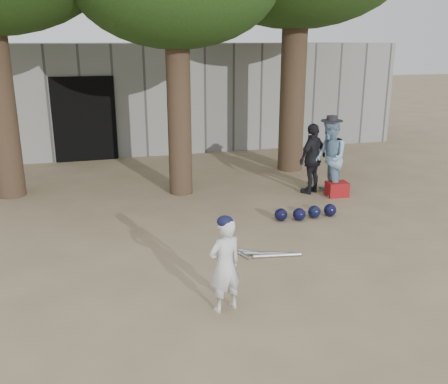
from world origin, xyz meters
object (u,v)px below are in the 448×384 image
object	(u,v)px
spectator_blue	(330,158)
spectator_dark	(313,159)
boy_player	(225,265)
red_bag	(337,189)

from	to	relation	value
spectator_blue	spectator_dark	xyz separation A→B (m)	(-0.24, 0.27, -0.06)
boy_player	spectator_blue	world-z (taller)	spectator_blue
spectator_blue	boy_player	bearing A→B (deg)	-30.49
red_bag	spectator_dark	bearing A→B (deg)	136.05
boy_player	spectator_dark	size ratio (longest dim) A/B	0.78
boy_player	spectator_dark	xyz separation A→B (m)	(3.10, 4.07, 0.16)
boy_player	red_bag	size ratio (longest dim) A/B	2.74
boy_player	spectator_blue	xyz separation A→B (m)	(3.35, 3.80, 0.21)
spectator_blue	spectator_dark	bearing A→B (deg)	-126.91
boy_player	red_bag	bearing A→B (deg)	-149.07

